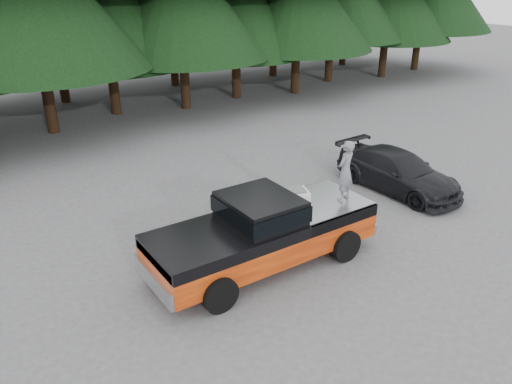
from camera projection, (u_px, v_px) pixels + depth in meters
ground at (244, 270)px, 12.42m from camera, size 120.00×120.00×0.00m
pickup_truck at (263, 242)px, 12.38m from camera, size 6.00×2.04×1.33m
truck_cab at (260, 208)px, 11.94m from camera, size 1.66×1.90×0.59m
air_compressor at (294, 200)px, 12.48m from camera, size 0.83×0.75×0.47m
man_on_bed at (345, 171)px, 12.74m from camera, size 0.68×0.55×1.61m
parked_car at (398, 172)px, 16.67m from camera, size 2.02×4.59×1.31m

